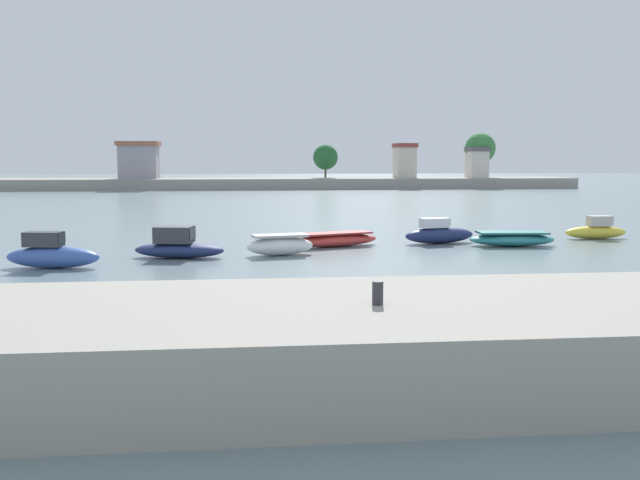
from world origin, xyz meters
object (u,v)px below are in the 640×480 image
(moored_boat_4, at_px, (335,240))
(mooring_bollard, at_px, (378,293))
(moored_boat_2, at_px, (178,246))
(moored_boat_6, at_px, (512,239))
(moored_boat_3, at_px, (280,245))
(mooring_buoy_0, at_px, (408,290))
(moored_boat_7, at_px, (596,230))
(moored_boat_5, at_px, (439,234))
(moored_boat_1, at_px, (52,255))

(moored_boat_4, bearing_deg, mooring_bollard, -113.91)
(moored_boat_2, distance_m, moored_boat_6, 19.46)
(moored_boat_3, distance_m, mooring_buoy_0, 12.21)
(moored_boat_4, relative_size, moored_boat_7, 1.39)
(mooring_bollard, distance_m, moored_boat_5, 27.01)
(moored_boat_5, bearing_deg, mooring_bollard, -120.38)
(moored_boat_2, distance_m, moored_boat_4, 9.55)
(mooring_bollard, xyz_separation_m, moored_boat_3, (-1.27, 21.39, -1.61))
(mooring_bollard, distance_m, moored_boat_7, 33.17)
(moored_boat_3, relative_size, moored_boat_7, 0.95)
(moored_boat_1, xyz_separation_m, moored_boat_2, (5.64, 2.76, -0.03))
(moored_boat_1, bearing_deg, moored_boat_3, 24.91)
(moored_boat_1, bearing_deg, mooring_bollard, -47.18)
(moored_boat_1, relative_size, moored_boat_4, 0.82)
(moored_boat_1, relative_size, moored_boat_2, 0.94)
(moored_boat_3, bearing_deg, moored_boat_7, 3.44)
(moored_boat_3, bearing_deg, mooring_buoy_0, -80.45)
(moored_boat_6, bearing_deg, moored_boat_1, -162.45)
(mooring_bollard, distance_m, moored_boat_3, 21.49)
(moored_boat_1, distance_m, moored_boat_2, 6.28)
(mooring_bollard, bearing_deg, moored_boat_7, 54.15)
(moored_boat_1, distance_m, moored_boat_7, 32.82)
(mooring_bollard, bearing_deg, moored_boat_4, 85.04)
(moored_boat_4, height_order, moored_boat_5, moored_boat_5)
(moored_boat_1, distance_m, moored_boat_6, 25.52)
(moored_boat_4, bearing_deg, moored_boat_6, -23.50)
(moored_boat_2, distance_m, moored_boat_5, 15.92)
(mooring_bollard, relative_size, moored_boat_1, 0.12)
(moored_boat_5, height_order, mooring_buoy_0, moored_boat_5)
(moored_boat_5, bearing_deg, moored_boat_2, -175.10)
(mooring_bollard, xyz_separation_m, moored_boat_4, (2.15, 24.75, -1.75))
(moored_boat_1, bearing_deg, moored_boat_4, 33.22)
(moored_boat_7, bearing_deg, mooring_bollard, -124.98)
(moored_boat_4, height_order, moored_boat_6, moored_boat_6)
(moored_boat_1, relative_size, moored_boat_6, 0.90)
(moored_boat_4, distance_m, moored_boat_5, 6.53)
(mooring_bollard, height_order, moored_boat_7, mooring_bollard)
(mooring_bollard, xyz_separation_m, moored_boat_5, (8.62, 25.55, -1.57))
(moored_boat_5, height_order, moored_boat_7, moored_boat_5)
(mooring_bollard, height_order, moored_boat_2, mooring_bollard)
(moored_boat_1, height_order, moored_boat_3, moored_boat_1)
(moored_boat_5, relative_size, moored_boat_7, 1.16)
(moored_boat_6, bearing_deg, moored_boat_5, 162.40)
(moored_boat_2, height_order, mooring_buoy_0, moored_boat_2)
(moored_boat_1, xyz_separation_m, moored_boat_3, (10.99, 3.15, -0.10))
(moored_boat_5, xyz_separation_m, mooring_buoy_0, (-5.54, -15.57, -0.38))
(moored_boat_1, bearing_deg, moored_boat_6, 21.77)
(moored_boat_7, relative_size, mooring_buoy_0, 10.02)
(mooring_buoy_0, bearing_deg, moored_boat_2, 131.42)
(moored_boat_2, xyz_separation_m, moored_boat_5, (15.25, 4.56, -0.03))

